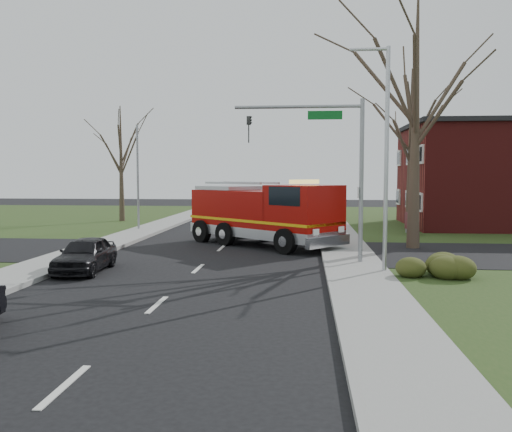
{
  "coord_description": "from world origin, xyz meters",
  "views": [
    {
      "loc": [
        4.21,
        -20.95,
        3.74
      ],
      "look_at": [
        2.17,
        1.59,
        2.0
      ],
      "focal_mm": 38.0,
      "sensor_mm": 36.0,
      "label": 1
    }
  ],
  "objects": [
    {
      "name": "bare_tree_far",
      "position": [
        11.0,
        15.0,
        6.49
      ],
      "size": [
        5.25,
        5.25,
        10.5
      ],
      "color": "#3F3325",
      "rests_on": "ground"
    },
    {
      "name": "health_center_sign",
      "position": [
        10.5,
        12.5,
        0.88
      ],
      "size": [
        0.12,
        2.0,
        1.4
      ],
      "color": "#4D1218",
      "rests_on": "ground"
    },
    {
      "name": "traffic_signal_mast",
      "position": [
        5.21,
        1.5,
        4.71
      ],
      "size": [
        5.29,
        0.18,
        6.8
      ],
      "color": "gray",
      "rests_on": "ground"
    },
    {
      "name": "hedge_corner",
      "position": [
        9.0,
        -1.0,
        0.58
      ],
      "size": [
        2.8,
        2.0,
        0.9
      ],
      "primitive_type": "ellipsoid",
      "color": "#323E16",
      "rests_on": "lawn_right"
    },
    {
      "name": "bare_tree_left",
      "position": [
        -10.0,
        20.0,
        5.56
      ],
      "size": [
        4.5,
        4.5,
        9.0
      ],
      "color": "#3F3325",
      "rests_on": "ground"
    },
    {
      "name": "parked_car_maroon",
      "position": [
        -4.2,
        -1.0,
        0.68
      ],
      "size": [
        1.81,
        4.05,
        1.35
      ],
      "primitive_type": "imported",
      "rotation": [
        0.0,
        0.0,
        0.05
      ],
      "color": "black",
      "rests_on": "ground"
    },
    {
      "name": "ground",
      "position": [
        0.0,
        0.0,
        0.0
      ],
      "size": [
        120.0,
        120.0,
        0.0
      ],
      "primitive_type": "plane",
      "color": "black",
      "rests_on": "ground"
    },
    {
      "name": "fire_engine",
      "position": [
        2.12,
        7.22,
        1.58
      ],
      "size": [
        8.46,
        7.88,
        3.49
      ],
      "rotation": [
        0.0,
        0.0,
        0.86
      ],
      "color": "#950B06",
      "rests_on": "ground"
    },
    {
      "name": "sidewalk_right",
      "position": [
        6.2,
        0.0,
        0.07
      ],
      "size": [
        2.4,
        80.0,
        0.15
      ],
      "primitive_type": "cube",
      "color": "gray",
      "rests_on": "ground"
    },
    {
      "name": "sidewalk_left",
      "position": [
        -6.2,
        0.0,
        0.07
      ],
      "size": [
        2.4,
        80.0,
        0.15
      ],
      "primitive_type": "cube",
      "color": "gray",
      "rests_on": "ground"
    },
    {
      "name": "streetlight_pole",
      "position": [
        7.14,
        -0.5,
        4.55
      ],
      "size": [
        1.48,
        0.16,
        8.4
      ],
      "color": "#B7BABF",
      "rests_on": "ground"
    },
    {
      "name": "bare_tree_near",
      "position": [
        9.5,
        6.0,
        7.41
      ],
      "size": [
        6.0,
        6.0,
        12.0
      ],
      "color": "#3F3325",
      "rests_on": "ground"
    },
    {
      "name": "utility_pole_far",
      "position": [
        -6.8,
        14.0,
        3.5
      ],
      "size": [
        0.14,
        0.14,
        7.0
      ],
      "primitive_type": "cylinder",
      "color": "gray",
      "rests_on": "ground"
    }
  ]
}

